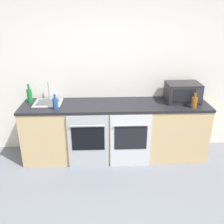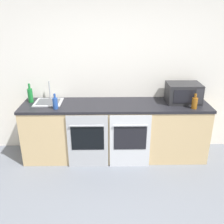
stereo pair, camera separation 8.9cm
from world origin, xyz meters
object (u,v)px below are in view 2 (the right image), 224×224
Objects in this scene: bottle_blue at (55,103)px; bottle_amber at (195,103)px; bottle_green at (30,95)px; sink at (49,102)px; microwave at (183,93)px; oven_left at (88,142)px; oven_right at (130,141)px.

bottle_amber is at bearing -0.58° from bottle_blue.
bottle_green is at bearing 146.24° from bottle_blue.
bottle_amber is 0.54× the size of sink.
microwave is 1.98m from bottle_blue.
sink is at bearing 146.56° from oven_left.
oven_right is 3.71× the size of bottle_blue.
bottle_blue reaches higher than bottle_amber.
oven_left is at bearing -33.44° from sink.
oven_left is 1.00× the size of oven_right.
microwave reaches higher than oven_left.
sink is (-0.63, 0.42, 0.49)m from oven_left.
bottle_green reaches higher than bottle_blue.
bottle_amber is (0.09, -0.28, -0.06)m from microwave.
oven_left is at bearing -17.71° from bottle_blue.
sink is (-2.21, 0.29, -0.07)m from bottle_amber.
bottle_green is 2.52m from bottle_amber.
oven_left is 0.63m from oven_right.
oven_right is at bearing -154.40° from microwave.
oven_right is 2.86× the size of bottle_green.
bottle_green is 1.30× the size of bottle_blue.
bottle_green is at bearing 153.91° from oven_left.
bottle_blue is at bearing 162.29° from oven_left.
bottle_blue is 0.32m from sink.
oven_left is at bearing -175.36° from bottle_amber.
sink reaches higher than bottle_amber.
microwave is 2.22× the size of bottle_blue.
bottle_blue is 0.55× the size of sink.
bottle_blue is at bearing -33.76° from bottle_green.
bottle_amber is at bearing 4.64° from oven_left.
bottle_green is 0.30m from sink.
bottle_green is at bearing 172.72° from bottle_amber.
sink is at bearing 121.34° from bottle_blue.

